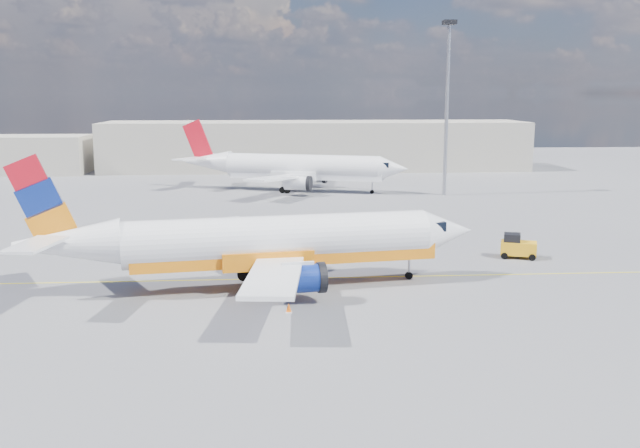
{
  "coord_description": "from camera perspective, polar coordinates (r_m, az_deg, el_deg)",
  "views": [
    {
      "loc": [
        -2.78,
        -44.91,
        12.65
      ],
      "look_at": [
        0.75,
        4.74,
        3.5
      ],
      "focal_mm": 40.0,
      "sensor_mm": 36.0,
      "label": 1
    }
  ],
  "objects": [
    {
      "name": "gse_tug",
      "position": [
        57.54,
        15.51,
        -1.75
      ],
      "size": [
        3.02,
        2.42,
        1.92
      ],
      "rotation": [
        0.0,
        0.0,
        -0.34
      ],
      "color": "black",
      "rests_on": "ground"
    },
    {
      "name": "second_jet",
      "position": [
        93.21,
        -1.94,
        4.52
      ],
      "size": [
        30.49,
        23.17,
        9.25
      ],
      "rotation": [
        0.0,
        0.0,
        -0.32
      ],
      "color": "white",
      "rests_on": "ground"
    },
    {
      "name": "traffic_cone",
      "position": [
        42.07,
        -2.52,
        -6.71
      ],
      "size": [
        0.39,
        0.39,
        0.55
      ],
      "color": "white",
      "rests_on": "ground"
    },
    {
      "name": "terminal_annex",
      "position": [
        124.68,
        -23.95,
        5.09
      ],
      "size": [
        26.0,
        10.0,
        6.0
      ],
      "primitive_type": "cube",
      "color": "#B3AC9A",
      "rests_on": "ground"
    },
    {
      "name": "taxi_line",
      "position": [
        49.63,
        -0.73,
        -4.34
      ],
      "size": [
        70.0,
        0.15,
        0.01
      ],
      "primitive_type": "cube",
      "color": "yellow",
      "rests_on": "ground"
    },
    {
      "name": "ground",
      "position": [
        46.74,
        -0.51,
        -5.29
      ],
      "size": [
        240.0,
        240.0,
        0.0
      ],
      "primitive_type": "plane",
      "color": "#5E5E63",
      "rests_on": "ground"
    },
    {
      "name": "terminal_main",
      "position": [
        120.48,
        -0.36,
        6.3
      ],
      "size": [
        70.0,
        14.0,
        8.0
      ],
      "primitive_type": "cube",
      "color": "#B3AC9A",
      "rests_on": "ground"
    },
    {
      "name": "floodlight_mast",
      "position": [
        90.45,
        10.15,
        10.36
      ],
      "size": [
        1.56,
        1.56,
        21.36
      ],
      "color": "#9A9AA2",
      "rests_on": "ground"
    },
    {
      "name": "main_jet",
      "position": [
        46.63,
        -4.47,
        -1.48
      ],
      "size": [
        30.4,
        23.69,
        9.19
      ],
      "rotation": [
        0.0,
        0.0,
        0.15
      ],
      "color": "white",
      "rests_on": "ground"
    }
  ]
}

